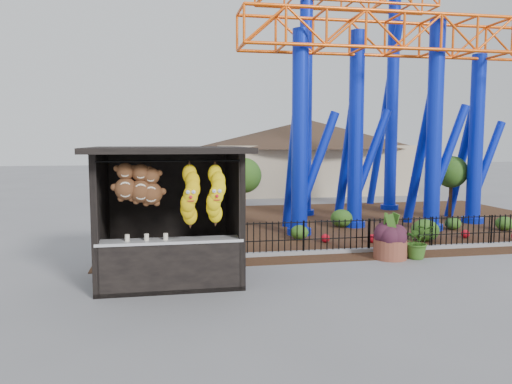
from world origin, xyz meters
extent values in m
plane|color=slate|center=(0.00, 0.00, 0.00)|extent=(120.00, 120.00, 0.00)
cube|color=#331E11|center=(4.00, 8.00, 0.01)|extent=(18.00, 12.00, 0.02)
cube|color=gray|center=(4.00, 3.00, 0.06)|extent=(18.00, 0.18, 0.12)
cube|color=black|center=(-3.00, 1.20, 0.05)|extent=(3.20, 2.60, 0.10)
cube|color=black|center=(-3.00, 2.44, 1.50)|extent=(3.20, 0.12, 3.00)
cube|color=black|center=(-4.54, 1.20, 1.50)|extent=(0.12, 2.60, 3.00)
cube|color=black|center=(-1.46, 1.20, 1.50)|extent=(0.12, 2.60, 3.00)
cube|color=black|center=(-3.00, 0.95, 3.06)|extent=(3.50, 3.40, 0.12)
cube|color=black|center=(-4.53, -0.03, 1.50)|extent=(0.14, 0.14, 3.00)
cube|color=black|center=(-1.47, -0.03, 1.50)|extent=(0.14, 0.14, 3.00)
cube|color=black|center=(-3.00, 0.15, 0.55)|extent=(3.00, 0.50, 1.10)
cube|color=#BBBBC0|center=(-3.00, 0.15, 1.12)|extent=(3.10, 0.55, 0.06)
cylinder|color=black|center=(-3.00, -0.25, 2.85)|extent=(2.90, 0.04, 0.04)
cylinder|color=#0B21C4|center=(1.50, 6.00, 3.50)|extent=(0.56, 0.56, 7.00)
cylinder|color=#0B21C4|center=(1.50, 6.00, 0.12)|extent=(0.84, 0.84, 0.24)
cylinder|color=#0B21C4|center=(4.00, 7.20, 3.65)|extent=(0.56, 0.56, 7.30)
cylinder|color=#0B21C4|center=(4.00, 7.20, 0.12)|extent=(0.84, 0.84, 0.24)
cylinder|color=#0B21C4|center=(6.50, 6.00, 3.75)|extent=(0.56, 0.56, 7.50)
cylinder|color=#0B21C4|center=(6.50, 6.00, 0.12)|extent=(0.84, 0.84, 0.24)
cylinder|color=#0B21C4|center=(9.00, 7.20, 3.30)|extent=(0.56, 0.56, 6.60)
cylinder|color=#0B21C4|center=(9.00, 7.20, 0.12)|extent=(0.84, 0.84, 0.24)
cylinder|color=#0B21C4|center=(3.00, 10.50, 4.75)|extent=(0.56, 0.56, 9.50)
cylinder|color=#0B21C4|center=(3.00, 10.50, 0.12)|extent=(0.84, 0.84, 0.24)
cylinder|color=#0B21C4|center=(7.50, 11.50, 5.25)|extent=(0.56, 0.56, 10.50)
cylinder|color=#0B21C4|center=(7.50, 11.50, 0.12)|extent=(0.84, 0.84, 0.24)
cylinder|color=#0B21C4|center=(1.50, 6.90, 2.62)|extent=(0.36, 2.21, 5.85)
cylinder|color=#0B21C4|center=(2.20, 6.30, 2.45)|extent=(1.62, 0.32, 3.73)
cylinder|color=#0B21C4|center=(4.00, 8.10, 2.74)|extent=(0.36, 2.29, 6.10)
cylinder|color=#0B21C4|center=(4.70, 7.50, 2.55)|extent=(1.67, 0.32, 3.88)
cylinder|color=#0B21C4|center=(6.50, 6.90, 2.81)|extent=(0.36, 2.34, 6.26)
cylinder|color=#0B21C4|center=(7.20, 6.30, 2.62)|extent=(1.71, 0.32, 3.99)
cylinder|color=#0B21C4|center=(9.00, 8.10, 2.47)|extent=(0.36, 2.10, 5.53)
cylinder|color=#0B21C4|center=(9.70, 7.50, 2.31)|extent=(1.54, 0.32, 3.52)
cylinder|color=brown|center=(3.03, 2.12, 0.27)|extent=(1.10, 1.10, 0.55)
ellipsoid|color=#331421|center=(3.03, 2.12, 0.87)|extent=(0.70, 0.70, 0.64)
imported|color=#234F17|center=(3.79, 2.00, 0.49)|extent=(1.07, 0.99, 0.98)
ellipsoid|color=#2B5318|center=(1.27, 5.14, 0.26)|extent=(0.60, 0.60, 0.48)
ellipsoid|color=#2B5318|center=(5.22, 4.14, 0.37)|extent=(0.89, 0.89, 0.71)
ellipsoid|color=#2B5318|center=(7.31, 5.88, 0.25)|extent=(0.58, 0.58, 0.46)
ellipsoid|color=#2B5318|center=(3.50, 7.19, 0.35)|extent=(0.83, 0.83, 0.67)
ellipsoid|color=#2B5318|center=(9.07, 5.40, 0.27)|extent=(0.63, 0.63, 0.51)
sphere|color=red|center=(1.95, 4.49, 0.16)|extent=(0.28, 0.28, 0.28)
sphere|color=red|center=(3.42, 4.17, 0.16)|extent=(0.28, 0.28, 0.28)
sphere|color=red|center=(6.82, 4.36, 0.16)|extent=(0.28, 0.28, 0.28)
cube|color=#BFAD8C|center=(6.00, 20.00, 1.50)|extent=(12.00, 6.00, 3.00)
cone|color=#332319|center=(6.00, 20.00, 3.90)|extent=(15.00, 15.00, 1.80)
camera|label=1|loc=(-3.14, -10.56, 3.25)|focal=35.00mm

